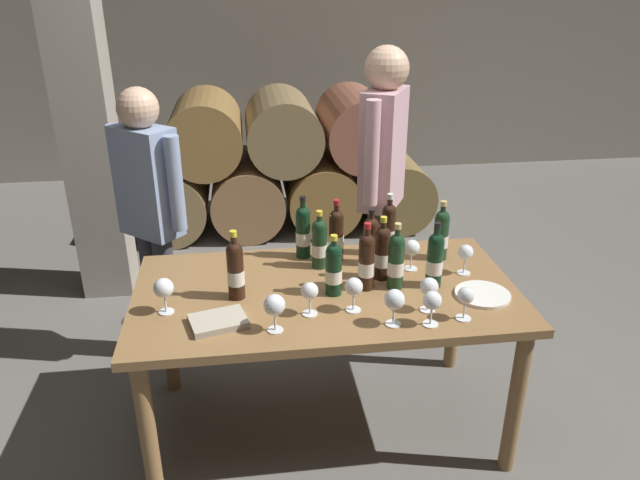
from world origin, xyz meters
The scene contains 31 objects.
ground_plane centered at (0.00, 0.00, 0.00)m, with size 14.00×14.00×0.00m, color #66635E.
cellar_back_wall centered at (0.00, 4.20, 1.40)m, with size 10.00×0.24×2.80m, color gray.
barrel_stack centered at (0.00, 2.60, 0.53)m, with size 2.49×0.90×1.15m.
stone_pillar centered at (-1.30, 1.60, 1.30)m, with size 0.32×0.32×2.60m, color gray.
dining_table centered at (0.00, 0.00, 0.67)m, with size 1.70×0.90×0.76m.
wine_bottle_0 centered at (0.36, 0.32, 0.90)m, with size 0.07×0.07×0.32m.
wine_bottle_1 centered at (0.00, 0.22, 0.88)m, with size 0.07×0.07×0.29m.
wine_bottle_2 centered at (0.03, -0.04, 0.88)m, with size 0.07×0.07×0.28m.
wine_bottle_3 centered at (0.09, 0.29, 0.89)m, with size 0.07×0.07×0.31m.
wine_bottle_4 centered at (0.31, -0.02, 0.89)m, with size 0.07×0.07×0.31m.
wine_bottle_5 centered at (0.27, 0.07, 0.89)m, with size 0.07×0.07×0.30m.
wine_bottle_6 centered at (0.18, -0.01, 0.89)m, with size 0.07×0.07×0.31m.
wine_bottle_7 centered at (0.60, 0.24, 0.89)m, with size 0.07×0.07×0.30m.
wine_bottle_8 centered at (-0.39, -0.02, 0.89)m, with size 0.07×0.07×0.31m.
wine_bottle_9 centered at (0.25, 0.22, 0.88)m, with size 0.07×0.07×0.28m.
wine_bottle_10 centered at (0.48, -0.03, 0.89)m, with size 0.07×0.07×0.31m.
wine_bottle_11 centered at (-0.06, 0.35, 0.90)m, with size 0.07×0.07×0.32m.
wine_glass_0 centered at (0.37, -0.35, 0.87)m, with size 0.08×0.08×0.15m.
wine_glass_1 centered at (-0.68, -0.11, 0.87)m, with size 0.08×0.08×0.16m.
wine_glass_2 centered at (-0.10, -0.20, 0.86)m, with size 0.07×0.07×0.15m.
wine_glass_3 centered at (0.52, -0.32, 0.86)m, with size 0.07×0.07×0.14m.
wine_glass_4 centered at (0.43, 0.14, 0.87)m, with size 0.08×0.08×0.15m.
wine_glass_5 centered at (0.09, -0.20, 0.87)m, with size 0.08×0.08×0.15m.
wine_glass_6 centered at (0.23, -0.33, 0.87)m, with size 0.08×0.08×0.16m.
wine_glass_7 centered at (0.66, 0.07, 0.86)m, with size 0.07×0.07×0.15m.
wine_glass_8 centered at (-0.25, -0.31, 0.87)m, with size 0.09×0.09×0.16m.
wine_glass_9 centered at (0.39, -0.24, 0.87)m, with size 0.08×0.08×0.15m.
tasting_notebook centered at (-0.47, -0.23, 0.77)m, with size 0.22×0.16×0.03m, color #B2A893.
serving_plate centered at (0.67, -0.15, 0.77)m, with size 0.24×0.24×0.01m, color white.
sommelier_presenting centered at (0.42, 0.75, 1.04)m, with size 0.31×0.44×1.72m.
taster_seated_left centered at (-0.83, 0.72, 0.92)m, with size 0.39×0.35×1.54m.
Camera 1 is at (-0.33, -2.33, 2.06)m, focal length 33.76 mm.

